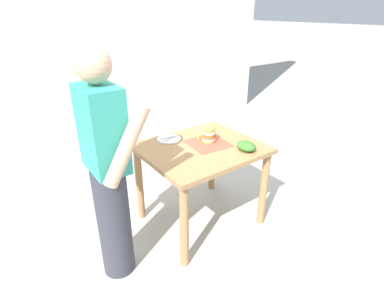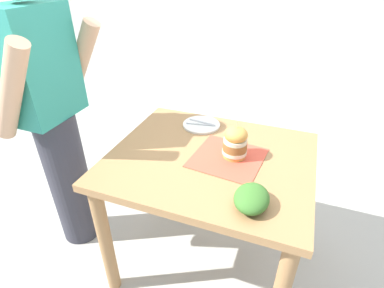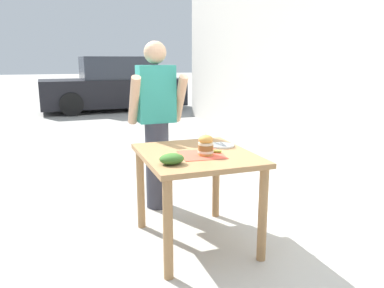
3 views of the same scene
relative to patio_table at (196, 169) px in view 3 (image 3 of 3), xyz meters
name	(u,v)px [view 3 (image 3 of 3)]	position (x,y,z in m)	size (l,w,h in m)	color
ground_plane	(196,242)	(0.00, 0.00, -0.65)	(80.00, 80.00, 0.00)	#ADAAA3
patio_table	(196,169)	(0.00, 0.00, 0.00)	(0.86, 1.01, 0.78)	#9E7247
serving_paper	(202,155)	(0.01, -0.09, 0.14)	(0.33, 0.33, 0.00)	#D64C38
sandwich	(206,145)	(0.04, -0.11, 0.22)	(0.12, 0.12, 0.20)	gold
pickle_spear	(216,151)	(0.14, -0.07, 0.15)	(0.02, 0.02, 0.09)	#8EA83D
side_plate_with_forks	(222,145)	(0.29, 0.15, 0.14)	(0.22, 0.22, 0.02)	white
side_salad	(172,159)	(-0.28, -0.26, 0.17)	(0.18, 0.14, 0.08)	#386B28
diner_across_table	(157,124)	(-0.10, 0.88, 0.24)	(0.55, 0.35, 1.69)	#33333D
parked_car_mid_block	(114,86)	(0.64, 8.85, 0.08)	(4.26, 1.95, 1.60)	black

